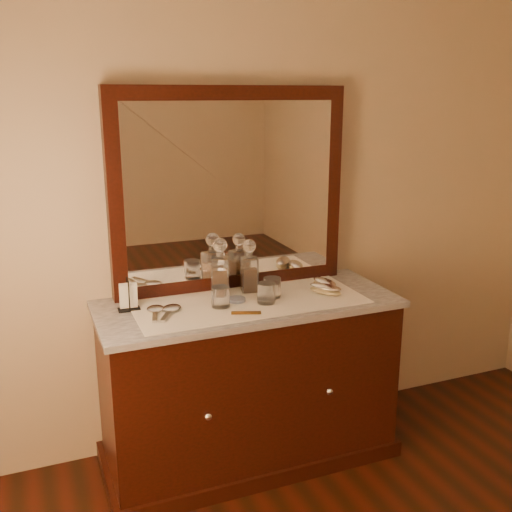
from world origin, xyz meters
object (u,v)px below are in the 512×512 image
Objects in this scene: comb at (246,313)px; brush_near at (325,289)px; dresser_cabinet at (249,384)px; hand_mirror_inner at (171,309)px; pin_dish at (237,300)px; mirror_frame at (230,190)px; decanter_left at (220,272)px; brush_far at (325,283)px; napkin_rack at (128,297)px; decanter_right at (249,271)px; hand_mirror_outer at (155,310)px.

comb is 0.48m from brush_near.
dresser_cabinet is 6.56× the size of hand_mirror_inner.
mirror_frame is at bearing 76.55° from pin_dish.
decanter_left reaches higher than brush_far.
mirror_frame reaches higher than napkin_rack.
pin_dish is 0.64× the size of comb.
decanter_right reaches higher than dresser_cabinet.
mirror_frame is 4.52× the size of decanter_right.
mirror_frame is 0.70m from hand_mirror_outer.
napkin_rack is 0.95m from brush_near.
mirror_frame is 6.52× the size of brush_near.
napkin_rack is at bearing -164.57° from mirror_frame.
mirror_frame is 0.67m from hand_mirror_inner.
decanter_right is 0.47m from hand_mirror_inner.
brush_far is (0.43, 0.03, 0.47)m from dresser_cabinet.
mirror_frame reaches higher than decanter_right.
brush_near reaches higher than comb.
pin_dish is (-0.06, 0.01, 0.45)m from dresser_cabinet.
pin_dish is 0.32× the size of decanter_right.
decanter_right reaches higher than hand_mirror_inner.
comb is at bearing -114.14° from dresser_cabinet.
mirror_frame is at bearing 100.51° from comb.
decanter_right is (0.13, 0.29, 0.10)m from comb.
pin_dish is 0.51m from napkin_rack.
decanter_left is 0.40m from hand_mirror_outer.
decanter_right is (0.06, -0.12, -0.39)m from mirror_frame.
decanter_right is 0.53m from hand_mirror_outer.
decanter_left reaches higher than pin_dish.
hand_mirror_inner is at bearing -178.83° from dresser_cabinet.
dresser_cabinet is 1.17× the size of mirror_frame.
pin_dish is at bearing -0.26° from hand_mirror_outer.
brush_far reaches higher than hand_mirror_outer.
decanter_right is at bearing 46.84° from pin_dish.
pin_dish is 0.33m from hand_mirror_inner.
dresser_cabinet is 0.48m from comb.
brush_near is at bearing -37.00° from mirror_frame.
decanter_left is 1.33× the size of hand_mirror_inner.
mirror_frame is 0.41m from decanter_right.
decanter_left is 0.54m from brush_far.
brush_near is 1.07× the size of brush_far.
decanter_right is (0.11, 0.12, 0.09)m from pin_dish.
decanter_left is 1.34× the size of hand_mirror_outer.
comb is 0.73× the size of brush_near.
decanter_right is 0.39m from brush_far.
hand_mirror_outer reaches higher than pin_dish.
mirror_frame reaches higher than decanter_left.
decanter_left is 0.34m from hand_mirror_inner.
decanter_left is 0.15m from decanter_right.
brush_near reaches higher than hand_mirror_outer.
decanter_left is (-0.09, -0.10, -0.39)m from mirror_frame.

